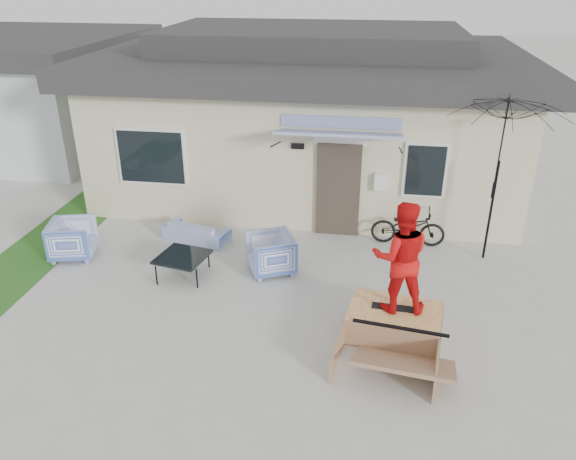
# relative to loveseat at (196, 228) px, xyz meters

# --- Properties ---
(ground) EXTENTS (90.00, 90.00, 0.00)m
(ground) POSITION_rel_loveseat_xyz_m (2.03, -3.70, -0.29)
(ground) COLOR #B0B0AA
(ground) RESTS_ON ground
(grass_strip) EXTENTS (1.40, 8.00, 0.01)m
(grass_strip) POSITION_rel_loveseat_xyz_m (-3.17, -1.70, -0.29)
(grass_strip) COLOR #22571B
(grass_strip) RESTS_ON ground
(house) EXTENTS (10.80, 8.49, 4.10)m
(house) POSITION_rel_loveseat_xyz_m (2.03, 4.30, 1.65)
(house) COLOR beige
(house) RESTS_ON ground
(neighbor_house) EXTENTS (8.60, 7.60, 3.50)m
(neighbor_house) POSITION_rel_loveseat_xyz_m (-8.47, 6.30, 1.49)
(neighbor_house) COLOR silver
(neighbor_house) RESTS_ON ground
(loveseat) EXTENTS (1.55, 0.85, 0.58)m
(loveseat) POSITION_rel_loveseat_xyz_m (0.00, 0.00, 0.00)
(loveseat) COLOR #3453AF
(loveseat) RESTS_ON ground
(armchair_left) EXTENTS (0.98, 1.02, 0.88)m
(armchair_left) POSITION_rel_loveseat_xyz_m (-2.27, -1.12, 0.15)
(armchair_left) COLOR #3453AF
(armchair_left) RESTS_ON ground
(armchair_right) EXTENTS (1.06, 1.09, 0.86)m
(armchair_right) POSITION_rel_loveseat_xyz_m (1.86, -1.12, 0.14)
(armchair_right) COLOR #3453AF
(armchair_right) RESTS_ON ground
(coffee_table) EXTENTS (1.05, 1.05, 0.44)m
(coffee_table) POSITION_rel_loveseat_xyz_m (0.21, -1.56, -0.07)
(coffee_table) COLOR black
(coffee_table) RESTS_ON ground
(bicycle) EXTENTS (1.58, 0.59, 1.00)m
(bicycle) POSITION_rel_loveseat_xyz_m (4.57, 0.49, 0.21)
(bicycle) COLOR black
(bicycle) RESTS_ON ground
(patio_umbrella) EXTENTS (2.29, 2.11, 2.20)m
(patio_umbrella) POSITION_rel_loveseat_xyz_m (6.12, 0.10, 1.46)
(patio_umbrella) COLOR black
(patio_umbrella) RESTS_ON ground
(skate_ramp) EXTENTS (1.72, 2.13, 0.49)m
(skate_ramp) POSITION_rel_loveseat_xyz_m (4.22, -2.91, -0.05)
(skate_ramp) COLOR #91694B
(skate_ramp) RESTS_ON ground
(skateboard) EXTENTS (0.78, 0.25, 0.05)m
(skateboard) POSITION_rel_loveseat_xyz_m (4.23, -2.86, 0.22)
(skateboard) COLOR black
(skateboard) RESTS_ON skate_ramp
(skater) EXTENTS (0.95, 0.76, 1.84)m
(skater) POSITION_rel_loveseat_xyz_m (4.23, -2.86, 1.16)
(skater) COLOR red
(skater) RESTS_ON skateboard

